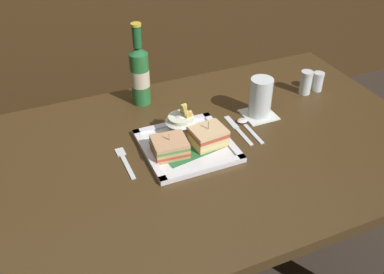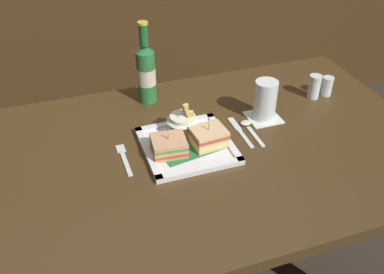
# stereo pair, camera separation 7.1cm
# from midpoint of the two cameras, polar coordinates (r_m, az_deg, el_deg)

# --- Properties ---
(dining_table) EXTENTS (1.38, 0.83, 0.76)m
(dining_table) POSITION_cam_midpoint_polar(r_m,az_deg,el_deg) (1.33, -0.94, -7.11)
(dining_table) COLOR #422E17
(dining_table) RESTS_ON ground_plane
(square_plate) EXTENTS (0.25, 0.25, 0.02)m
(square_plate) POSITION_cam_midpoint_polar(r_m,az_deg,el_deg) (1.23, -2.34, -1.22)
(square_plate) COLOR silver
(square_plate) RESTS_ON dining_table
(sandwich_half_left) EXTENTS (0.10, 0.09, 0.07)m
(sandwich_half_left) POSITION_cam_midpoint_polar(r_m,az_deg,el_deg) (1.18, -4.62, -1.44)
(sandwich_half_left) COLOR tan
(sandwich_half_left) RESTS_ON square_plate
(sandwich_half_right) EXTENTS (0.10, 0.09, 0.07)m
(sandwich_half_right) POSITION_cam_midpoint_polar(r_m,az_deg,el_deg) (1.21, 0.57, -0.04)
(sandwich_half_right) COLOR #E0B27B
(sandwich_half_right) RESTS_ON square_plate
(fries_cup) EXTENTS (0.09, 0.09, 0.11)m
(fries_cup) POSITION_cam_midpoint_polar(r_m,az_deg,el_deg) (1.25, -3.08, 2.06)
(fries_cup) COLOR silver
(fries_cup) RESTS_ON square_plate
(beer_bottle) EXTENTS (0.06, 0.06, 0.27)m
(beer_bottle) POSITION_cam_midpoint_polar(r_m,az_deg,el_deg) (1.40, -8.40, 8.25)
(beer_bottle) COLOR #2A6F35
(beer_bottle) RESTS_ON dining_table
(drink_coaster) EXTENTS (0.10, 0.10, 0.00)m
(drink_coaster) POSITION_cam_midpoint_polar(r_m,az_deg,el_deg) (1.38, 7.35, 2.91)
(drink_coaster) COLOR silver
(drink_coaster) RESTS_ON dining_table
(water_glass) EXTENTS (0.07, 0.07, 0.12)m
(water_glass) POSITION_cam_midpoint_polar(r_m,az_deg,el_deg) (1.35, 7.53, 4.88)
(water_glass) COLOR silver
(water_glass) RESTS_ON dining_table
(fork) EXTENTS (0.02, 0.14, 0.00)m
(fork) POSITION_cam_midpoint_polar(r_m,az_deg,el_deg) (1.20, -10.58, -3.16)
(fork) COLOR silver
(fork) RESTS_ON dining_table
(knife) EXTENTS (0.02, 0.16, 0.00)m
(knife) POSITION_cam_midpoint_polar(r_m,az_deg,el_deg) (1.31, 4.44, 1.06)
(knife) COLOR silver
(knife) RESTS_ON dining_table
(spoon) EXTENTS (0.03, 0.14, 0.01)m
(spoon) POSITION_cam_midpoint_polar(r_m,az_deg,el_deg) (1.32, 5.56, 1.66)
(spoon) COLOR silver
(spoon) RESTS_ON dining_table
(salt_shaker) EXTENTS (0.04, 0.04, 0.08)m
(salt_shaker) POSITION_cam_midpoint_polar(r_m,az_deg,el_deg) (1.51, 13.49, 6.84)
(salt_shaker) COLOR silver
(salt_shaker) RESTS_ON dining_table
(pepper_shaker) EXTENTS (0.04, 0.04, 0.07)m
(pepper_shaker) POSITION_cam_midpoint_polar(r_m,az_deg,el_deg) (1.54, 15.01, 6.94)
(pepper_shaker) COLOR silver
(pepper_shaker) RESTS_ON dining_table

